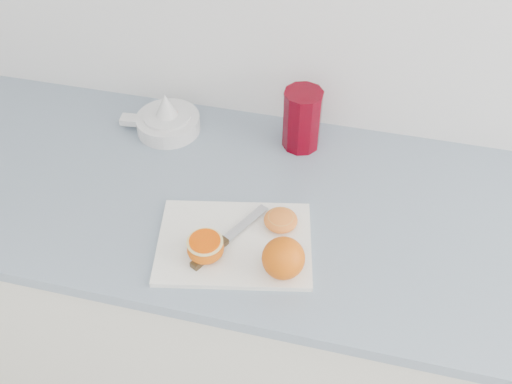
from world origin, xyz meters
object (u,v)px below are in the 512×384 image
half_orange (205,248)px  red_tumbler (302,121)px  citrus_juicer (167,120)px  cutting_board (234,243)px  counter (243,307)px

half_orange → red_tumbler: (0.12, 0.40, 0.04)m
half_orange → red_tumbler: 0.41m
citrus_juicer → half_orange: bearing=-60.0°
half_orange → cutting_board: bearing=46.7°
half_orange → red_tumbler: size_ratio=0.48×
counter → half_orange: (-0.02, -0.19, 0.48)m
counter → cutting_board: 0.47m
red_tumbler → citrus_juicer: bearing=-176.1°
half_orange → red_tumbler: bearing=73.3°
counter → half_orange: bearing=-95.9°
half_orange → citrus_juicer: (-0.22, 0.37, -0.01)m
cutting_board → half_orange: bearing=-133.3°
counter → citrus_juicer: 0.56m
citrus_juicer → red_tumbler: (0.33, 0.02, 0.04)m
cutting_board → citrus_juicer: (-0.26, 0.33, 0.02)m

